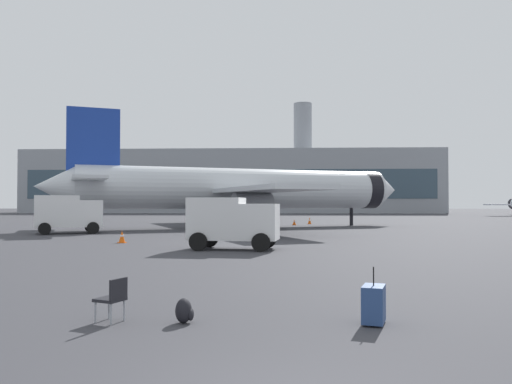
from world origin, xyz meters
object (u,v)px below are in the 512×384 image
at_px(rolling_suitcase, 374,304).
at_px(safety_cone_near, 122,237).
at_px(airplane_at_gate, 240,189).
at_px(safety_cone_mid, 294,222).
at_px(gate_chair, 113,297).
at_px(safety_cone_far, 310,221).
at_px(service_truck, 68,212).
at_px(cargo_van, 232,220).
at_px(traveller_backpack, 184,311).

bearing_deg(rolling_suitcase, safety_cone_near, 119.57).
bearing_deg(rolling_suitcase, airplane_at_gate, 98.27).
height_order(airplane_at_gate, safety_cone_mid, airplane_at_gate).
bearing_deg(gate_chair, airplane_at_gate, 90.71).
bearing_deg(rolling_suitcase, gate_chair, -179.17).
bearing_deg(safety_cone_mid, safety_cone_near, -114.00).
bearing_deg(gate_chair, rolling_suitcase, 0.83).
relative_size(safety_cone_near, safety_cone_mid, 1.19).
bearing_deg(safety_cone_far, service_truck, -136.66).
height_order(cargo_van, rolling_suitcase, cargo_van).
relative_size(safety_cone_far, rolling_suitcase, 0.68).
bearing_deg(safety_cone_near, safety_cone_far, 64.98).
relative_size(safety_cone_far, gate_chair, 0.87).
height_order(safety_cone_far, gate_chair, gate_chair).
relative_size(cargo_van, safety_cone_mid, 7.54).
bearing_deg(safety_cone_near, airplane_at_gate, 73.83).
bearing_deg(traveller_backpack, airplane_at_gate, 92.82).
height_order(safety_cone_near, gate_chair, gate_chair).
distance_m(safety_cone_mid, safety_cone_far, 3.21).
height_order(service_truck, gate_chair, service_truck).
relative_size(cargo_van, rolling_suitcase, 4.19).
distance_m(safety_cone_near, safety_cone_mid, 26.49).
distance_m(safety_cone_near, safety_cone_far, 29.66).
bearing_deg(rolling_suitcase, service_truck, 122.59).
height_order(safety_cone_far, traveller_backpack, safety_cone_far).
xyz_separation_m(safety_cone_mid, gate_chair, (-4.87, -43.59, 0.20)).
xyz_separation_m(safety_cone_mid, safety_cone_far, (1.77, 2.68, 0.07)).
distance_m(airplane_at_gate, safety_cone_mid, 8.35).
bearing_deg(cargo_van, safety_cone_mid, 82.00).
height_order(cargo_van, gate_chair, cargo_van).
relative_size(safety_cone_near, rolling_suitcase, 0.66).
bearing_deg(cargo_van, gate_chair, -93.40).
distance_m(airplane_at_gate, traveller_backpack, 38.32).
height_order(service_truck, cargo_van, service_truck).
distance_m(airplane_at_gate, cargo_van, 22.78).
distance_m(airplane_at_gate, safety_cone_near, 19.78).
xyz_separation_m(safety_cone_near, rolling_suitcase, (10.96, -19.32, 0.03)).
bearing_deg(safety_cone_mid, safety_cone_far, 56.53).
bearing_deg(safety_cone_far, rolling_suitcase, -91.96).
xyz_separation_m(airplane_at_gate, traveller_backpack, (1.88, -38.12, -3.42)).
distance_m(cargo_van, traveller_backpack, 15.55).
distance_m(service_truck, gate_chair, 30.75).
height_order(safety_cone_mid, traveller_backpack, safety_cone_mid).
relative_size(service_truck, rolling_suitcase, 4.80).
relative_size(safety_cone_mid, safety_cone_far, 0.81).
height_order(airplane_at_gate, rolling_suitcase, airplane_at_gate).
bearing_deg(traveller_backpack, service_truck, 116.89).
bearing_deg(airplane_at_gate, cargo_van, -86.48).
height_order(cargo_van, safety_cone_near, cargo_van).
relative_size(service_truck, gate_chair, 6.14).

